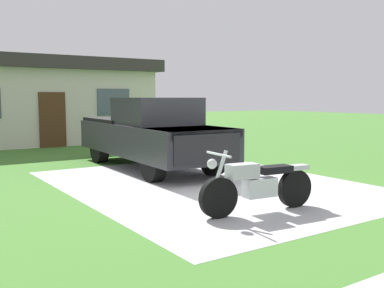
# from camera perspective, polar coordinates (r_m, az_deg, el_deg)

# --- Properties ---
(ground_plane) EXTENTS (80.00, 80.00, 0.00)m
(ground_plane) POSITION_cam_1_polar(r_m,az_deg,el_deg) (9.87, 2.12, -5.17)
(ground_plane) COLOR #457C2F
(driveway_pad) EXTENTS (5.83, 7.52, 0.01)m
(driveway_pad) POSITION_cam_1_polar(r_m,az_deg,el_deg) (9.87, 2.12, -5.16)
(driveway_pad) COLOR #BEBEBE
(driveway_pad) RESTS_ON ground
(motorcycle) EXTENTS (2.21, 0.70, 1.09)m
(motorcycle) POSITION_cam_1_polar(r_m,az_deg,el_deg) (7.50, 8.39, -5.14)
(motorcycle) COLOR black
(motorcycle) RESTS_ON ground
(pickup_truck) EXTENTS (2.21, 5.69, 1.90)m
(pickup_truck) POSITION_cam_1_polar(r_m,az_deg,el_deg) (12.08, -5.46, 1.43)
(pickup_truck) COLOR black
(pickup_truck) RESTS_ON ground
(neighbor_house) EXTENTS (9.60, 5.60, 3.50)m
(neighbor_house) POSITION_cam_1_polar(r_m,az_deg,el_deg) (20.24, -19.48, 5.33)
(neighbor_house) COLOR beige
(neighbor_house) RESTS_ON ground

